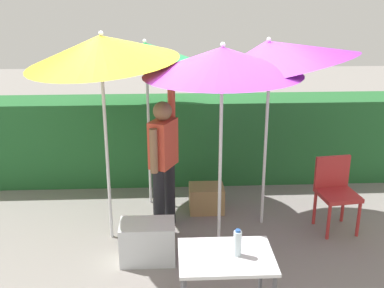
{
  "coord_description": "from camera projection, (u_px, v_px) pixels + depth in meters",
  "views": [
    {
      "loc": [
        -0.26,
        -4.87,
        2.87
      ],
      "look_at": [
        0.0,
        0.3,
        1.1
      ],
      "focal_mm": 44.1,
      "sensor_mm": 36.0,
      "label": 1
    }
  ],
  "objects": [
    {
      "name": "umbrella_navy",
      "position": [
        222.0,
        61.0,
        4.71
      ],
      "size": [
        1.63,
        1.63,
        2.32
      ],
      "color": "silver",
      "rests_on": "ground_plane"
    },
    {
      "name": "umbrella_yellow",
      "position": [
        146.0,
        55.0,
        5.86
      ],
      "size": [
        1.65,
        1.66,
        2.22
      ],
      "color": "silver",
      "rests_on": "ground_plane"
    },
    {
      "name": "person_vendor",
      "position": [
        163.0,
        157.0,
        5.54
      ],
      "size": [
        0.36,
        0.53,
        1.88
      ],
      "color": "black",
      "rests_on": "ground_plane"
    },
    {
      "name": "bottle_water",
      "position": [
        237.0,
        243.0,
        3.91
      ],
      "size": [
        0.07,
        0.07,
        0.24
      ],
      "color": "silver",
      "rests_on": "folding_table"
    },
    {
      "name": "hedge_row",
      "position": [
        187.0,
        139.0,
        7.13
      ],
      "size": [
        8.0,
        0.7,
        1.26
      ],
      "primitive_type": "cube",
      "color": "#23602D",
      "rests_on": "ground_plane"
    },
    {
      "name": "crate_cardboard",
      "position": [
        206.0,
        198.0,
        6.23
      ],
      "size": [
        0.45,
        0.37,
        0.34
      ],
      "primitive_type": "cube",
      "color": "#9E7A4C",
      "rests_on": "ground_plane"
    },
    {
      "name": "ground_plane",
      "position": [
        193.0,
        241.0,
        5.54
      ],
      "size": [
        24.0,
        24.0,
        0.0
      ],
      "primitive_type": "plane",
      "color": "gray"
    },
    {
      "name": "cooler_box",
      "position": [
        148.0,
        242.0,
        5.09
      ],
      "size": [
        0.59,
        0.37,
        0.44
      ],
      "primitive_type": "cube",
      "color": "silver",
      "rests_on": "ground_plane"
    },
    {
      "name": "umbrella_orange",
      "position": [
        101.0,
        49.0,
        4.9
      ],
      "size": [
        1.65,
        1.64,
        2.48
      ],
      "color": "silver",
      "rests_on": "ground_plane"
    },
    {
      "name": "folding_table",
      "position": [
        226.0,
        264.0,
        3.97
      ],
      "size": [
        0.8,
        0.6,
        0.71
      ],
      "color": "#4C4C51",
      "rests_on": "ground_plane"
    },
    {
      "name": "chair_plastic",
      "position": [
        336.0,
        189.0,
        5.69
      ],
      "size": [
        0.5,
        0.5,
        0.89
      ],
      "color": "#B72D2D",
      "rests_on": "ground_plane"
    },
    {
      "name": "umbrella_rainbow",
      "position": [
        269.0,
        56.0,
        5.24
      ],
      "size": [
        2.0,
        1.95,
        2.59
      ],
      "color": "silver",
      "rests_on": "ground_plane"
    }
  ]
}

